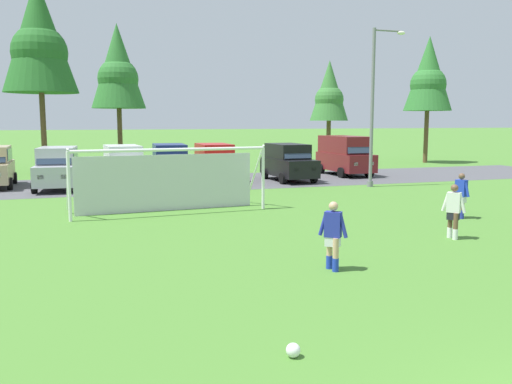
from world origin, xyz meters
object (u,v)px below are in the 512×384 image
player_midfield_center (461,196)px  parked_car_slot_center_right (215,162)px  parked_car_slot_left (58,168)px  soccer_ball (293,350)px  player_striker_near (333,236)px  player_defender_far (453,212)px  parked_car_slot_far_right (344,158)px  parked_car_slot_center (170,162)px  parked_car_slot_end (345,154)px  street_lamp (375,106)px  parked_car_slot_center_left (124,165)px  soccer_goal (168,178)px  parked_car_slot_right (288,162)px

player_midfield_center → parked_car_slot_center_right: (-5.50, 14.70, 0.29)m
parked_car_slot_left → soccer_ball: bearing=-79.7°
player_striker_near → player_defender_far: size_ratio=1.00×
player_midfield_center → parked_car_slot_far_right: (3.27, 15.39, 0.29)m
parked_car_slot_left → parked_car_slot_center: size_ratio=1.00×
parked_car_slot_end → parked_car_slot_left: bearing=-173.6°
player_defender_far → parked_car_slot_far_right: 19.04m
soccer_ball → player_defender_far: size_ratio=0.13×
soccer_ball → street_lamp: size_ratio=0.03×
parked_car_slot_center_left → player_midfield_center: bearing=-53.1°
soccer_ball → parked_car_slot_center_left: parked_car_slot_center_left is taller
soccer_goal → player_striker_near: (2.37, -9.50, -0.47)m
parked_car_slot_left → parked_car_slot_right: same height
soccer_goal → player_striker_near: size_ratio=4.59×
soccer_goal → parked_car_slot_center: bearing=80.5°
player_striker_near → parked_car_slot_center: bearing=91.9°
player_striker_near → parked_car_slot_center_right: 19.53m
player_defender_far → player_midfield_center: bearing=48.0°
parked_car_slot_left → parked_car_slot_center_right: same height
player_defender_far → parked_car_slot_center_left: size_ratio=0.35×
soccer_goal → parked_car_slot_left: 9.63m
player_midfield_center → parked_car_slot_end: parked_car_slot_end is taller
player_midfield_center → street_lamp: 10.14m
soccer_ball → parked_car_slot_right: parked_car_slot_right is taller
parked_car_slot_center → street_lamp: street_lamp is taller
player_striker_near → player_midfield_center: (7.42, 4.73, 0.00)m
player_midfield_center → parked_car_slot_end: (3.29, 15.33, 0.52)m
soccer_ball → parked_car_slot_center_right: bearing=79.0°
parked_car_slot_center → street_lamp: 11.90m
soccer_ball → player_midfield_center: bearing=41.3°
player_midfield_center → parked_car_slot_far_right: bearing=78.0°
parked_car_slot_right → player_midfield_center: bearing=-84.0°
soccer_goal → player_defender_far: 10.50m
parked_car_slot_center_right → parked_car_slot_right: 4.31m
parked_car_slot_center_left → parked_car_slot_center: (2.67, 0.74, 0.00)m
parked_car_slot_far_right → parked_car_slot_left: bearing=-173.4°
soccer_ball → parked_car_slot_right: 23.86m
parked_car_slot_left → parked_car_slot_right: 12.69m
player_midfield_center → parked_car_slot_right: bearing=96.0°
player_defender_far → parked_car_slot_right: (1.08, 16.12, 0.29)m
player_defender_far → parked_car_slot_center_right: (-3.02, 17.45, 0.29)m
parked_car_slot_center → player_defender_far: bearing=-72.6°
player_striker_near → parked_car_slot_left: parked_car_slot_left is taller
parked_car_slot_end → parked_car_slot_far_right: bearing=110.0°
player_midfield_center → player_defender_far: same height
parked_car_slot_center_left → parked_car_slot_far_right: bearing=4.4°
parked_car_slot_far_right → street_lamp: bearing=-102.9°
soccer_ball → player_defender_far: (7.59, 6.08, 0.71)m
player_striker_near → player_defender_far: bearing=21.8°
player_defender_far → parked_car_slot_far_right: parked_car_slot_far_right is taller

